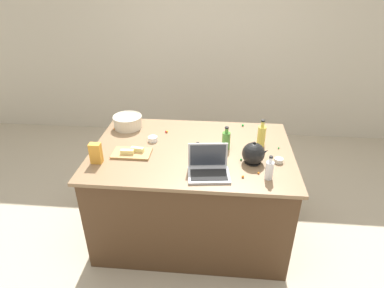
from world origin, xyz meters
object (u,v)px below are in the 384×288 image
cutting_board (132,153)px  candy_bag (96,153)px  butter_stick_right (137,149)px  kettle (253,154)px  mixing_bowl_large (128,121)px  butter_stick_left (127,152)px  ramekin_small (279,160)px  bottle_oil (261,136)px  kitchen_timer (198,147)px  bottle_olive (226,140)px  laptop (208,168)px  ramekin_medium (153,139)px  bottle_vinegar (269,170)px

cutting_board → candy_bag: (-0.24, -0.15, 0.08)m
butter_stick_right → candy_bag: bearing=-148.9°
kettle → mixing_bowl_large: bearing=155.2°
mixing_bowl_large → candy_bag: bearing=-97.0°
butter_stick_left → ramekin_small: (1.23, 0.00, -0.02)m
bottle_oil → ramekin_small: size_ratio=3.47×
butter_stick_left → kitchen_timer: kitchen_timer is taller
bottle_oil → butter_stick_right: 1.07m
butter_stick_left → butter_stick_right: same height
bottle_olive → butter_stick_right: size_ratio=1.85×
ramekin_small → laptop: bearing=-159.3°
laptop → kettle: 0.40m
laptop → ramekin_small: laptop is taller
candy_bag → ramekin_medium: bearing=46.8°
bottle_olive → butter_stick_left: size_ratio=1.85×
bottle_vinegar → bottle_olive: size_ratio=0.95×
mixing_bowl_large → candy_bag: candy_bag is taller
butter_stick_right → kitchen_timer: (0.50, 0.09, -0.00)m
bottle_vinegar → bottle_oil: size_ratio=0.79×
kettle → candy_bag: size_ratio=1.25×
bottle_olive → ramekin_small: (0.42, -0.19, -0.06)m
kitchen_timer → ramekin_medium: bearing=162.1°
kettle → kitchen_timer: bearing=161.8°
bottle_oil → kettle: 0.30m
bottle_olive → ramekin_medium: 0.66m
laptop → kitchen_timer: bearing=107.3°
kettle → butter_stick_left: kettle is taller
butter_stick_left → ramekin_medium: bearing=59.3°
ramekin_medium → kitchen_timer: (0.41, -0.13, 0.01)m
butter_stick_right → ramekin_medium: size_ratio=1.31×
bottle_oil → butter_stick_left: bottle_oil is taller
cutting_board → kitchen_timer: bearing=11.7°
bottle_olive → cutting_board: size_ratio=0.64×
mixing_bowl_large → butter_stick_right: mixing_bowl_large is taller
cutting_board → kettle: bearing=-2.1°
cutting_board → ramekin_medium: ramekin_medium is taller
bottle_vinegar → butter_stick_left: size_ratio=1.75×
ramekin_medium → butter_stick_right: bearing=-111.0°
kettle → kitchen_timer: size_ratio=2.77×
laptop → kettle: laptop is taller
bottle_vinegar → cutting_board: 1.13m
kettle → kitchen_timer: 0.48m
bottle_vinegar → ramekin_medium: bottle_vinegar is taller
mixing_bowl_large → kettle: kettle is taller
mixing_bowl_large → cutting_board: (0.16, -0.50, -0.05)m
bottle_oil → candy_bag: size_ratio=1.43×
bottle_olive → kitchen_timer: (-0.24, -0.06, -0.05)m
bottle_oil → ramekin_medium: bearing=-179.8°
butter_stick_left → kitchen_timer: 0.59m
candy_bag → butter_stick_right: bearing=31.1°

